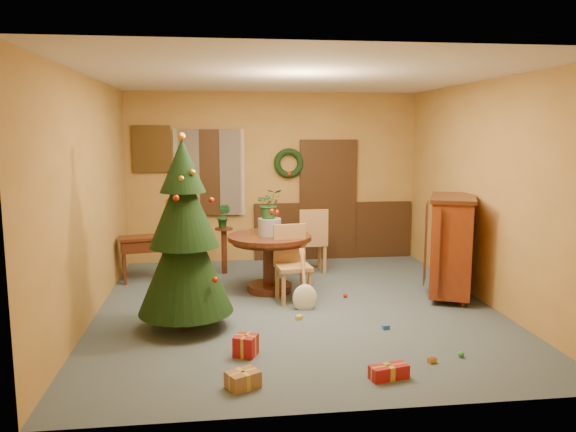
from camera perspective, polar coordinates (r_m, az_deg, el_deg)
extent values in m
plane|color=#3C4E58|center=(7.33, 0.82, -9.23)|extent=(5.50, 5.50, 0.00)
plane|color=silver|center=(7.00, 0.87, 13.99)|extent=(5.50, 5.50, 0.00)
plane|color=olive|center=(9.74, -1.45, 3.94)|extent=(5.00, 0.00, 5.00)
plane|color=olive|center=(4.34, 5.97, -1.99)|extent=(5.00, 0.00, 5.00)
plane|color=olive|center=(7.11, -19.53, 1.70)|extent=(0.00, 5.50, 5.50)
plane|color=olive|center=(7.77, 19.42, 2.26)|extent=(0.00, 5.50, 5.50)
cube|color=black|center=(9.98, 4.61, -1.47)|extent=(2.80, 0.06, 1.00)
cube|color=black|center=(9.87, 4.09, 1.65)|extent=(1.00, 0.08, 2.10)
cube|color=white|center=(9.90, 4.05, 1.38)|extent=(0.80, 0.03, 1.90)
cube|color=black|center=(9.63, -7.96, 4.40)|extent=(1.05, 0.08, 1.45)
cube|color=white|center=(9.66, -7.96, 4.42)|extent=(0.88, 0.03, 1.25)
cube|color=white|center=(9.59, -10.24, 4.33)|extent=(0.42, 0.02, 1.45)
cube|color=white|center=(9.58, -5.69, 4.42)|extent=(0.42, 0.02, 1.45)
torus|color=black|center=(9.67, 0.08, 5.39)|extent=(0.51, 0.11, 0.51)
cube|color=#4C3819|center=(9.68, -13.68, 6.64)|extent=(0.62, 0.05, 0.78)
cube|color=gray|center=(9.71, -13.66, 6.64)|extent=(0.48, 0.02, 0.62)
cylinder|color=black|center=(7.84, -1.89, -2.19)|extent=(1.17, 1.17, 0.06)
cylinder|color=black|center=(7.85, -1.89, -2.64)|extent=(1.05, 1.05, 0.04)
cylinder|color=black|center=(7.92, -1.87, -4.87)|extent=(0.19, 0.19, 0.65)
cylinder|color=black|center=(8.01, -1.86, -7.27)|extent=(0.63, 0.63, 0.10)
cylinder|color=slate|center=(7.81, -1.89, -1.11)|extent=(0.32, 0.32, 0.24)
imported|color=#1E4C23|center=(7.77, -1.91, 1.26)|extent=(0.37, 0.32, 0.41)
cube|color=#9E703F|center=(7.42, 0.54, -5.22)|extent=(0.49, 0.49, 0.05)
cube|color=#9E703F|center=(7.55, 0.15, -2.79)|extent=(0.44, 0.10, 0.52)
cube|color=#9E703F|center=(7.70, 1.48, -6.60)|extent=(0.05, 0.05, 0.45)
cube|color=#9E703F|center=(7.61, -1.11, -6.78)|extent=(0.05, 0.05, 0.45)
cube|color=#9E703F|center=(7.37, 2.24, -7.30)|extent=(0.05, 0.05, 0.45)
cube|color=#9E703F|center=(7.28, -0.45, -7.50)|extent=(0.05, 0.05, 0.45)
cube|color=#9E703F|center=(8.99, 2.36, -2.69)|extent=(0.47, 0.47, 0.05)
cube|color=#9E703F|center=(8.74, 2.64, -1.09)|extent=(0.45, 0.06, 0.54)
cube|color=#9E703F|center=(8.83, 1.43, -4.56)|extent=(0.05, 0.05, 0.46)
cube|color=#9E703F|center=(8.91, 3.74, -4.47)|extent=(0.05, 0.05, 0.46)
cube|color=#9E703F|center=(9.18, 1.00, -4.05)|extent=(0.05, 0.05, 0.46)
cube|color=#9E703F|center=(9.25, 3.23, -3.96)|extent=(0.05, 0.05, 0.46)
cylinder|color=black|center=(8.97, -6.50, -3.59)|extent=(0.09, 0.09, 0.71)
cylinder|color=black|center=(8.90, -6.53, -1.30)|extent=(0.28, 0.28, 0.03)
imported|color=#19471E|center=(8.87, -6.56, 0.01)|extent=(0.26, 0.24, 0.38)
cylinder|color=#382111|center=(6.67, -10.26, -10.14)|extent=(0.14, 0.14, 0.24)
cone|color=black|center=(6.47, -10.43, -4.11)|extent=(1.08, 1.08, 1.28)
cone|color=black|center=(6.37, -10.58, 1.07)|extent=(0.79, 0.79, 0.93)
cone|color=black|center=(6.33, -10.69, 5.04)|extent=(0.51, 0.51, 0.59)
sphere|color=#C6812E|center=(6.32, -10.77, 7.89)|extent=(0.10, 0.10, 0.10)
cube|color=black|center=(8.69, -14.27, -2.16)|extent=(0.83, 0.53, 0.05)
cube|color=black|center=(8.71, -14.24, -2.92)|extent=(0.78, 0.49, 0.16)
cube|color=black|center=(8.81, -16.29, -4.38)|extent=(0.10, 0.27, 0.63)
cube|color=black|center=(8.73, -12.06, -4.34)|extent=(0.10, 0.27, 0.63)
cube|color=#57180A|center=(7.90, 16.28, -2.90)|extent=(0.88, 1.14, 1.26)
cube|color=black|center=(7.80, 16.48, 1.76)|extent=(0.96, 1.22, 0.05)
cylinder|color=black|center=(7.68, 17.34, -8.41)|extent=(0.07, 0.07, 0.09)
cylinder|color=black|center=(8.44, 14.92, -6.78)|extent=(0.07, 0.07, 0.09)
cube|color=brown|center=(5.18, -4.61, -16.22)|extent=(0.34, 0.31, 0.15)
cube|color=gold|center=(5.18, -4.61, -16.22)|extent=(0.26, 0.16, 0.15)
cube|color=gold|center=(5.18, -4.61, -16.22)|extent=(0.13, 0.20, 0.15)
cube|color=maroon|center=(5.82, -4.31, -12.99)|extent=(0.28, 0.28, 0.21)
cube|color=gold|center=(5.82, -4.31, -12.99)|extent=(0.21, 0.12, 0.21)
cube|color=gold|center=(5.82, -4.31, -12.99)|extent=(0.12, 0.21, 0.21)
cube|color=brown|center=(6.89, -7.95, -9.85)|extent=(0.32, 0.33, 0.15)
cube|color=gold|center=(6.89, -7.95, -9.85)|extent=(0.21, 0.22, 0.15)
cube|color=gold|center=(6.89, -7.95, -9.85)|extent=(0.17, 0.16, 0.15)
cube|color=maroon|center=(5.41, 10.21, -15.32)|extent=(0.38, 0.22, 0.13)
cube|color=gold|center=(5.41, 10.21, -15.32)|extent=(0.36, 0.10, 0.13)
cube|color=gold|center=(5.41, 10.21, -15.32)|extent=(0.08, 0.16, 0.13)
cube|color=#285AAD|center=(6.63, 9.90, -11.08)|extent=(0.09, 0.07, 0.05)
sphere|color=green|center=(6.05, 17.19, -13.28)|extent=(0.06, 0.06, 0.06)
cube|color=gold|center=(6.85, 1.11, -10.28)|extent=(0.09, 0.09, 0.05)
sphere|color=#B2210B|center=(7.75, 5.84, -8.04)|extent=(0.06, 0.06, 0.06)
cube|color=#C6812E|center=(5.84, 14.43, -14.03)|extent=(0.09, 0.08, 0.05)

